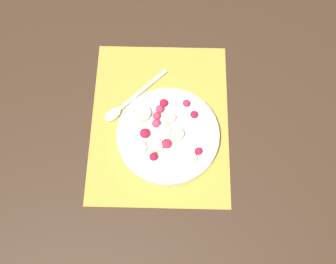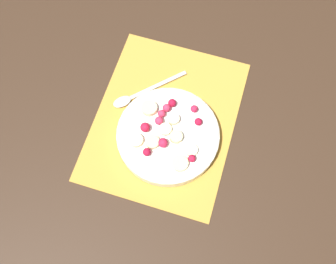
% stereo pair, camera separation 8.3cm
% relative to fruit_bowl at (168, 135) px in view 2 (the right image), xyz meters
% --- Properties ---
extents(ground_plane, '(3.00, 3.00, 0.00)m').
position_rel_fruit_bowl_xyz_m(ground_plane, '(-0.04, -0.02, -0.02)').
color(ground_plane, '#382619').
extents(placemat, '(0.41, 0.32, 0.01)m').
position_rel_fruit_bowl_xyz_m(placemat, '(-0.04, -0.02, -0.02)').
color(placemat, gold).
rests_on(placemat, ground_plane).
extents(fruit_bowl, '(0.23, 0.23, 0.05)m').
position_rel_fruit_bowl_xyz_m(fruit_bowl, '(0.00, 0.00, 0.00)').
color(fruit_bowl, silver).
rests_on(fruit_bowl, placemat).
extents(spoon, '(0.15, 0.15, 0.01)m').
position_rel_fruit_bowl_xyz_m(spoon, '(-0.08, -0.11, -0.01)').
color(spoon, silver).
rests_on(spoon, placemat).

